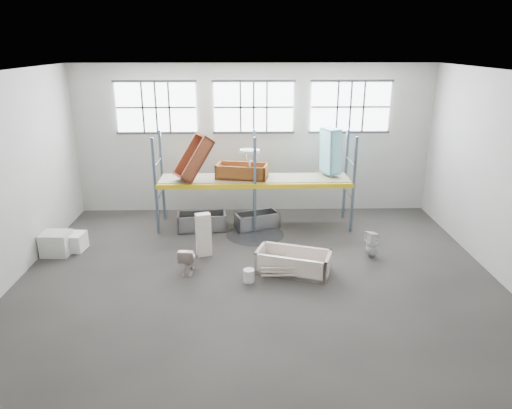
{
  "coord_description": "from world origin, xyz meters",
  "views": [
    {
      "loc": [
        -0.27,
        -10.58,
        5.62
      ],
      "look_at": [
        0.0,
        1.5,
        1.4
      ],
      "focal_mm": 32.69,
      "sensor_mm": 36.0,
      "label": 1
    }
  ],
  "objects_px": {
    "bathtub_beige": "(293,261)",
    "blue_tub_upright": "(330,151)",
    "toilet_white": "(372,244)",
    "carton_near": "(56,243)",
    "bucket": "(249,276)",
    "cistern_tall": "(203,235)",
    "toilet_beige": "(188,259)",
    "rust_tub_flat": "(242,171)",
    "steel_tub_left": "(202,222)",
    "steel_tub_right": "(257,220)"
  },
  "relations": [
    {
      "from": "toilet_white",
      "to": "blue_tub_upright",
      "type": "relative_size",
      "value": 0.53
    },
    {
      "from": "cistern_tall",
      "to": "steel_tub_left",
      "type": "bearing_deg",
      "value": 78.27
    },
    {
      "from": "steel_tub_right",
      "to": "rust_tub_flat",
      "type": "distance_m",
      "value": 1.65
    },
    {
      "from": "rust_tub_flat",
      "to": "blue_tub_upright",
      "type": "xyz_separation_m",
      "value": [
        2.78,
        0.23,
        0.57
      ]
    },
    {
      "from": "cistern_tall",
      "to": "carton_near",
      "type": "xyz_separation_m",
      "value": [
        -4.12,
        0.15,
        -0.29
      ]
    },
    {
      "from": "cistern_tall",
      "to": "toilet_white",
      "type": "relative_size",
      "value": 1.62
    },
    {
      "from": "bucket",
      "to": "carton_near",
      "type": "bearing_deg",
      "value": 162.29
    },
    {
      "from": "bucket",
      "to": "carton_near",
      "type": "distance_m",
      "value": 5.62
    },
    {
      "from": "cistern_tall",
      "to": "bucket",
      "type": "height_order",
      "value": "cistern_tall"
    },
    {
      "from": "toilet_beige",
      "to": "bucket",
      "type": "relative_size",
      "value": 2.17
    },
    {
      "from": "steel_tub_right",
      "to": "bucket",
      "type": "bearing_deg",
      "value": -94.53
    },
    {
      "from": "rust_tub_flat",
      "to": "steel_tub_left",
      "type": "bearing_deg",
      "value": -164.56
    },
    {
      "from": "bathtub_beige",
      "to": "carton_near",
      "type": "bearing_deg",
      "value": -171.49
    },
    {
      "from": "toilet_white",
      "to": "carton_near",
      "type": "relative_size",
      "value": 1.01
    },
    {
      "from": "toilet_beige",
      "to": "blue_tub_upright",
      "type": "xyz_separation_m",
      "value": [
        4.16,
        3.42,
        2.04
      ]
    },
    {
      "from": "cistern_tall",
      "to": "toilet_white",
      "type": "bearing_deg",
      "value": -21.13
    },
    {
      "from": "carton_near",
      "to": "bathtub_beige",
      "type": "bearing_deg",
      "value": -10.28
    },
    {
      "from": "cistern_tall",
      "to": "carton_near",
      "type": "height_order",
      "value": "cistern_tall"
    },
    {
      "from": "bathtub_beige",
      "to": "steel_tub_left",
      "type": "height_order",
      "value": "bathtub_beige"
    },
    {
      "from": "rust_tub_flat",
      "to": "bucket",
      "type": "bearing_deg",
      "value": -87.33
    },
    {
      "from": "cistern_tall",
      "to": "steel_tub_right",
      "type": "bearing_deg",
      "value": 34.46
    },
    {
      "from": "toilet_white",
      "to": "cistern_tall",
      "type": "bearing_deg",
      "value": -114.56
    },
    {
      "from": "toilet_beige",
      "to": "toilet_white",
      "type": "height_order",
      "value": "toilet_white"
    },
    {
      "from": "bathtub_beige",
      "to": "rust_tub_flat",
      "type": "height_order",
      "value": "rust_tub_flat"
    },
    {
      "from": "toilet_beige",
      "to": "bucket",
      "type": "xyz_separation_m",
      "value": [
        1.56,
        -0.57,
        -0.19
      ]
    },
    {
      "from": "cistern_tall",
      "to": "toilet_beige",
      "type": "bearing_deg",
      "value": -126.67
    },
    {
      "from": "toilet_beige",
      "to": "carton_near",
      "type": "relative_size",
      "value": 0.94
    },
    {
      "from": "steel_tub_right",
      "to": "blue_tub_upright",
      "type": "distance_m",
      "value": 3.19
    },
    {
      "from": "bathtub_beige",
      "to": "rust_tub_flat",
      "type": "xyz_separation_m",
      "value": [
        -1.32,
        3.24,
        1.54
      ]
    },
    {
      "from": "cistern_tall",
      "to": "steel_tub_left",
      "type": "distance_m",
      "value": 1.9
    },
    {
      "from": "bathtub_beige",
      "to": "carton_near",
      "type": "distance_m",
      "value": 6.61
    },
    {
      "from": "cistern_tall",
      "to": "rust_tub_flat",
      "type": "bearing_deg",
      "value": 45.82
    },
    {
      "from": "blue_tub_upright",
      "to": "carton_near",
      "type": "xyz_separation_m",
      "value": [
        -7.95,
        -2.28,
        -2.07
      ]
    },
    {
      "from": "steel_tub_left",
      "to": "blue_tub_upright",
      "type": "distance_m",
      "value": 4.61
    },
    {
      "from": "steel_tub_right",
      "to": "bucket",
      "type": "height_order",
      "value": "steel_tub_right"
    },
    {
      "from": "bathtub_beige",
      "to": "blue_tub_upright",
      "type": "bearing_deg",
      "value": 86.04
    },
    {
      "from": "bucket",
      "to": "carton_near",
      "type": "xyz_separation_m",
      "value": [
        -5.35,
        1.71,
        0.16
      ]
    },
    {
      "from": "bucket",
      "to": "carton_near",
      "type": "height_order",
      "value": "carton_near"
    },
    {
      "from": "rust_tub_flat",
      "to": "bucket",
      "type": "height_order",
      "value": "rust_tub_flat"
    },
    {
      "from": "cistern_tall",
      "to": "toilet_white",
      "type": "distance_m",
      "value": 4.65
    },
    {
      "from": "toilet_beige",
      "to": "rust_tub_flat",
      "type": "relative_size",
      "value": 0.45
    },
    {
      "from": "toilet_white",
      "to": "bucket",
      "type": "bearing_deg",
      "value": -90.35
    },
    {
      "from": "toilet_beige",
      "to": "carton_near",
      "type": "distance_m",
      "value": 3.96
    },
    {
      "from": "steel_tub_left",
      "to": "cistern_tall",
      "type": "bearing_deg",
      "value": -83.22
    },
    {
      "from": "steel_tub_left",
      "to": "carton_near",
      "type": "relative_size",
      "value": 2.0
    },
    {
      "from": "rust_tub_flat",
      "to": "carton_near",
      "type": "height_order",
      "value": "rust_tub_flat"
    },
    {
      "from": "toilet_beige",
      "to": "blue_tub_upright",
      "type": "relative_size",
      "value": 0.5
    },
    {
      "from": "carton_near",
      "to": "cistern_tall",
      "type": "bearing_deg",
      "value": -2.07
    },
    {
      "from": "rust_tub_flat",
      "to": "carton_near",
      "type": "xyz_separation_m",
      "value": [
        -5.18,
        -2.06,
        -1.5
      ]
    },
    {
      "from": "bathtub_beige",
      "to": "toilet_white",
      "type": "bearing_deg",
      "value": 38.73
    }
  ]
}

